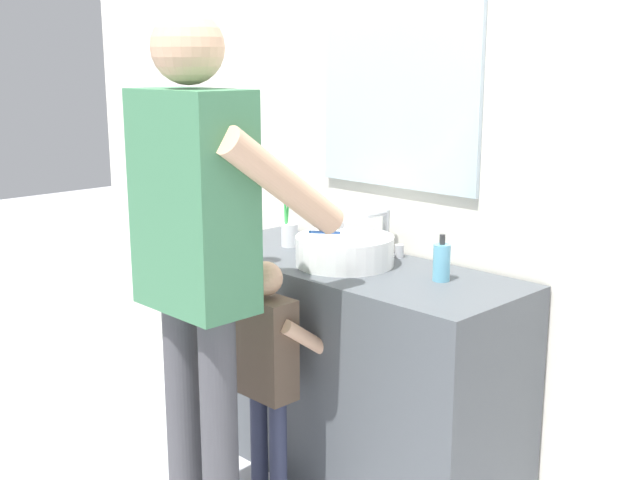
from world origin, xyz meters
TOP-DOWN VIEW (x-y plane):
  - back_wall at (0.00, 0.62)m, footprint 4.40×0.10m
  - vanity_cabinet at (0.00, 0.30)m, footprint 1.39×0.54m
  - sink_basin at (0.00, 0.28)m, footprint 0.37×0.37m
  - faucet at (0.00, 0.50)m, footprint 0.18×0.14m
  - toothbrush_cup at (-0.37, 0.34)m, footprint 0.07×0.07m
  - soap_bottle at (0.39, 0.36)m, footprint 0.06×0.06m
  - child_toddler at (0.00, -0.10)m, footprint 0.28×0.28m
  - adult_parent at (-0.03, -0.36)m, footprint 0.53×0.56m

SIDE VIEW (x-z plane):
  - vanity_cabinet at x=0.00m, z-range 0.00..0.82m
  - child_toddler at x=0.00m, z-range 0.09..0.99m
  - toothbrush_cup at x=-0.37m, z-range 0.78..0.98m
  - sink_basin at x=0.00m, z-range 0.83..0.94m
  - soap_bottle at x=0.39m, z-range 0.81..0.97m
  - faucet at x=0.00m, z-range 0.82..1.00m
  - adult_parent at x=-0.03m, z-range 0.17..1.90m
  - back_wall at x=0.00m, z-range 0.00..2.70m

